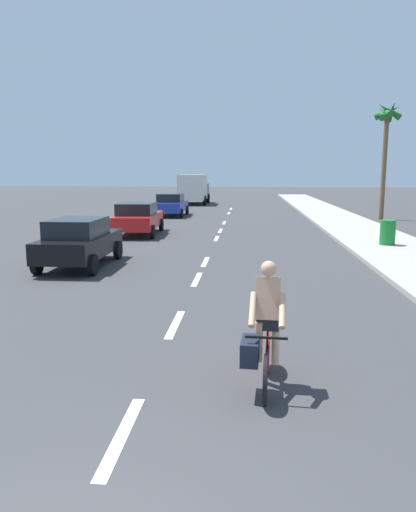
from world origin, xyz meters
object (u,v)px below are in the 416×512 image
at_px(parked_car_black, 79,241).
at_px(delivery_truck, 194,188).
at_px(cyclist, 264,331).
at_px(palm_tree_far, 386,127).
at_px(parked_car_blue, 171,204).
at_px(trash_bin_far, 388,232).
at_px(parked_car_red, 138,218).

height_order(parked_car_black, delivery_truck, delivery_truck).
relative_size(parked_car_black, delivery_truck, 0.65).
xyz_separation_m(cyclist, delivery_truck, (-5.44, 39.69, 0.67)).
xyz_separation_m(cyclist, palm_tree_far, (8.33, 25.50, 4.98)).
bearing_deg(parked_car_blue, cyclist, -78.12).
bearing_deg(trash_bin_far, parked_car_black, -156.60).
bearing_deg(palm_tree_far, parked_car_red, -147.48).
bearing_deg(parked_car_red, parked_car_black, -92.82).
bearing_deg(cyclist, trash_bin_far, -108.11).
relative_size(cyclist, parked_car_blue, 0.41).
distance_m(parked_car_red, delivery_truck, 23.08).
height_order(parked_car_red, parked_car_blue, same).
xyz_separation_m(parked_car_red, parked_car_blue, (0.02, 10.24, -0.00)).
distance_m(parked_car_blue, delivery_truck, 12.85).
xyz_separation_m(cyclist, trash_bin_far, (5.36, 13.25, -0.19)).
bearing_deg(parked_car_blue, delivery_truck, 89.47).
bearing_deg(parked_car_red, palm_tree_far, 29.96).
bearing_deg(parked_car_red, parked_car_blue, 87.33).
distance_m(cyclist, delivery_truck, 40.07).
bearing_deg(parked_car_blue, parked_car_black, -90.06).
distance_m(parked_car_red, palm_tree_far, 17.27).
bearing_deg(parked_car_black, parked_car_blue, 90.02).
bearing_deg(cyclist, delivery_truck, -78.27).
relative_size(parked_car_blue, palm_tree_far, 0.59).
bearing_deg(parked_car_black, trash_bin_far, 23.60).
relative_size(cyclist, parked_car_red, 0.40).
height_order(palm_tree_far, trash_bin_far, palm_tree_far).
bearing_deg(delivery_truck, parked_car_blue, -90.51).
distance_m(parked_car_blue, trash_bin_far, 17.47).
relative_size(parked_car_black, parked_car_blue, 0.93).
height_order(parked_car_red, palm_tree_far, palm_tree_far).
xyz_separation_m(parked_car_red, delivery_truck, (0.17, 23.07, 0.66)).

